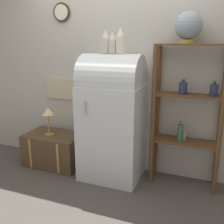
{
  "coord_description": "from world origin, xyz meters",
  "views": [
    {
      "loc": [
        1.09,
        -2.55,
        1.66
      ],
      "look_at": [
        0.0,
        0.26,
        0.84
      ],
      "focal_mm": 42.0,
      "sensor_mm": 36.0,
      "label": 1
    }
  ],
  "objects_px": {
    "suitcase_trunk": "(55,149)",
    "vase_right": "(120,41)",
    "vase_center": "(112,44)",
    "desk_lamp": "(48,113)",
    "refrigerator": "(112,116)",
    "globe": "(188,26)",
    "vase_left": "(105,42)"
  },
  "relations": [
    {
      "from": "refrigerator",
      "to": "globe",
      "type": "relative_size",
      "value": 4.68
    },
    {
      "from": "vase_center",
      "to": "globe",
      "type": "bearing_deg",
      "value": 8.96
    },
    {
      "from": "suitcase_trunk",
      "to": "vase_right",
      "type": "height_order",
      "value": "vase_right"
    },
    {
      "from": "vase_right",
      "to": "desk_lamp",
      "type": "bearing_deg",
      "value": -177.4
    },
    {
      "from": "suitcase_trunk",
      "to": "vase_center",
      "type": "relative_size",
      "value": 3.27
    },
    {
      "from": "vase_center",
      "to": "desk_lamp",
      "type": "xyz_separation_m",
      "value": [
        -0.89,
        -0.02,
        -0.89
      ]
    },
    {
      "from": "globe",
      "to": "vase_right",
      "type": "xyz_separation_m",
      "value": [
        -0.71,
        -0.1,
        -0.15
      ]
    },
    {
      "from": "refrigerator",
      "to": "suitcase_trunk",
      "type": "bearing_deg",
      "value": 179.31
    },
    {
      "from": "refrigerator",
      "to": "suitcase_trunk",
      "type": "xyz_separation_m",
      "value": [
        -0.85,
        0.01,
        -0.57
      ]
    },
    {
      "from": "desk_lamp",
      "to": "vase_left",
      "type": "bearing_deg",
      "value": 2.79
    },
    {
      "from": "vase_right",
      "to": "globe",
      "type": "bearing_deg",
      "value": 8.4
    },
    {
      "from": "desk_lamp",
      "to": "suitcase_trunk",
      "type": "bearing_deg",
      "value": 55.28
    },
    {
      "from": "globe",
      "to": "vase_right",
      "type": "relative_size",
      "value": 1.13
    },
    {
      "from": "globe",
      "to": "vase_left",
      "type": "distance_m",
      "value": 0.9
    },
    {
      "from": "vase_right",
      "to": "desk_lamp",
      "type": "height_order",
      "value": "vase_right"
    },
    {
      "from": "suitcase_trunk",
      "to": "globe",
      "type": "height_order",
      "value": "globe"
    },
    {
      "from": "refrigerator",
      "to": "vase_center",
      "type": "relative_size",
      "value": 6.51
    },
    {
      "from": "suitcase_trunk",
      "to": "vase_right",
      "type": "bearing_deg",
      "value": -0.18
    },
    {
      "from": "refrigerator",
      "to": "vase_right",
      "type": "relative_size",
      "value": 5.3
    },
    {
      "from": "globe",
      "to": "vase_center",
      "type": "distance_m",
      "value": 0.82
    },
    {
      "from": "vase_left",
      "to": "vase_right",
      "type": "distance_m",
      "value": 0.17
    },
    {
      "from": "vase_right",
      "to": "desk_lamp",
      "type": "xyz_separation_m",
      "value": [
        -0.98,
        -0.04,
        -0.91
      ]
    },
    {
      "from": "vase_center",
      "to": "suitcase_trunk",
      "type": "bearing_deg",
      "value": 178.44
    },
    {
      "from": "refrigerator",
      "to": "vase_right",
      "type": "bearing_deg",
      "value": 4.41
    },
    {
      "from": "globe",
      "to": "desk_lamp",
      "type": "xyz_separation_m",
      "value": [
        -1.68,
        -0.15,
        -1.06
      ]
    },
    {
      "from": "vase_right",
      "to": "refrigerator",
      "type": "bearing_deg",
      "value": -175.59
    },
    {
      "from": "suitcase_trunk",
      "to": "desk_lamp",
      "type": "height_order",
      "value": "desk_lamp"
    },
    {
      "from": "globe",
      "to": "vase_right",
      "type": "height_order",
      "value": "globe"
    },
    {
      "from": "refrigerator",
      "to": "suitcase_trunk",
      "type": "distance_m",
      "value": 1.02
    },
    {
      "from": "refrigerator",
      "to": "desk_lamp",
      "type": "height_order",
      "value": "refrigerator"
    },
    {
      "from": "suitcase_trunk",
      "to": "vase_center",
      "type": "distance_m",
      "value": 1.65
    },
    {
      "from": "suitcase_trunk",
      "to": "vase_center",
      "type": "height_order",
      "value": "vase_center"
    }
  ]
}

